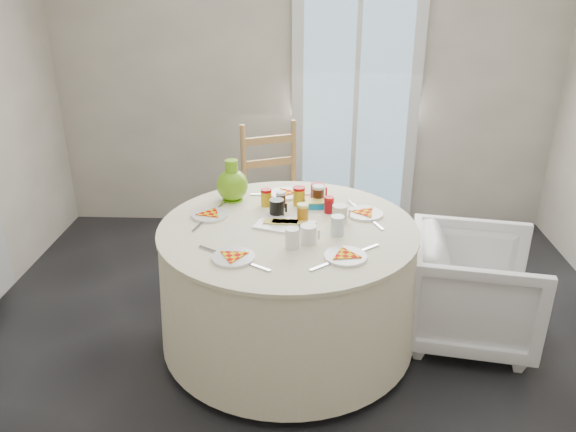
{
  "coord_description": "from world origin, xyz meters",
  "views": [
    {
      "loc": [
        0.05,
        -2.47,
        2.01
      ],
      "look_at": [
        -0.06,
        0.28,
        0.8
      ],
      "focal_mm": 35.0,
      "sensor_mm": 36.0,
      "label": 1
    }
  ],
  "objects_px": {
    "wooden_chair": "(277,200)",
    "green_pitcher": "(232,180)",
    "table": "(288,285)",
    "armchair": "(474,279)"
  },
  "relations": [
    {
      "from": "wooden_chair",
      "to": "green_pitcher",
      "type": "xyz_separation_m",
      "value": [
        -0.22,
        -0.67,
        0.4
      ]
    },
    {
      "from": "table",
      "to": "wooden_chair",
      "type": "height_order",
      "value": "wooden_chair"
    },
    {
      "from": "table",
      "to": "green_pitcher",
      "type": "height_order",
      "value": "green_pitcher"
    },
    {
      "from": "wooden_chair",
      "to": "table",
      "type": "bearing_deg",
      "value": -105.45
    },
    {
      "from": "table",
      "to": "wooden_chair",
      "type": "bearing_deg",
      "value": 96.78
    },
    {
      "from": "green_pitcher",
      "to": "armchair",
      "type": "bearing_deg",
      "value": -16.07
    },
    {
      "from": "armchair",
      "to": "table",
      "type": "bearing_deg",
      "value": 103.94
    },
    {
      "from": "armchair",
      "to": "green_pitcher",
      "type": "relative_size",
      "value": 2.91
    },
    {
      "from": "armchair",
      "to": "green_pitcher",
      "type": "bearing_deg",
      "value": 88.34
    },
    {
      "from": "green_pitcher",
      "to": "table",
      "type": "bearing_deg",
      "value": -50.9
    }
  ]
}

